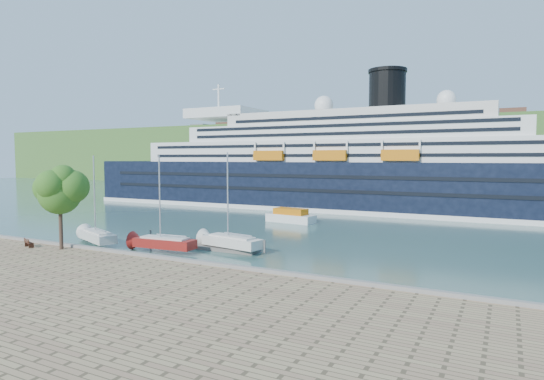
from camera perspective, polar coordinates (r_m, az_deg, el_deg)
The scene contains 11 objects.
ground at distance 48.36m, azimuth -18.89°, elevation -8.55°, with size 400.00×400.00×0.00m, color #315755.
far_hillside at distance 180.76m, azimuth 16.56°, elevation 4.36°, with size 400.00×50.00×24.00m, color #3C6327.
quay_coping at distance 48.00m, azimuth -19.10°, elevation -7.25°, with size 220.00×0.50×0.30m, color slate.
cruise_ship at distance 94.19m, azimuth 6.50°, elevation 6.00°, with size 121.68×17.72×27.33m, color black, non-canonical shape.
park_bench at distance 54.42m, azimuth -28.18°, elevation -5.83°, with size 1.54×0.63×0.99m, color #442013, non-canonical shape.
promenade_tree at distance 51.22m, azimuth -25.05°, elevation -1.59°, with size 5.65×5.65×9.36m, color #285A17, non-canonical shape.
floating_pontoon at distance 54.48m, azimuth -10.27°, elevation -6.79°, with size 17.84×2.18×0.40m, color #66615A, non-canonical shape.
sailboat_white_near at distance 57.70m, azimuth -21.18°, elevation -1.49°, with size 7.88×2.19×10.17m, color silver, non-canonical shape.
sailboat_red at distance 50.91m, azimuth -13.40°, elevation -2.02°, with size 7.88×2.19×10.18m, color maroon, non-canonical shape.
sailboat_white_far at distance 50.30m, azimuth -5.10°, elevation -1.82°, with size 8.12×2.26×10.49m, color silver, non-canonical shape.
tender_launch at distance 73.50m, azimuth 2.35°, elevation -3.20°, with size 8.18×2.80×2.26m, color #CF6B0C, non-canonical shape.
Camera 1 is at (34.32, -32.47, 10.33)m, focal length 30.00 mm.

